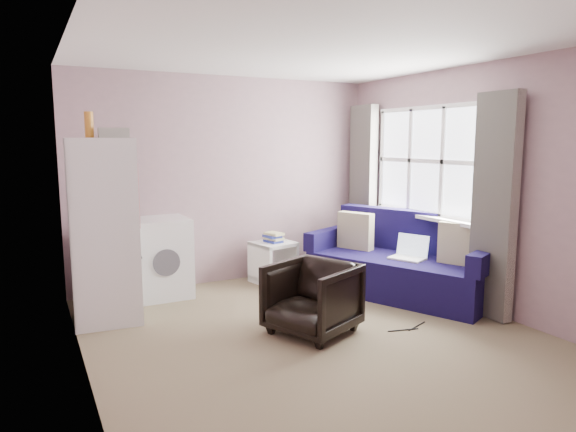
# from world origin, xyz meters

# --- Properties ---
(room) EXTENTS (3.84, 4.24, 2.54)m
(room) POSITION_xyz_m (0.02, 0.01, 1.25)
(room) COLOR #7B6C50
(room) RESTS_ON ground
(armchair) EXTENTS (0.87, 0.89, 0.71)m
(armchair) POSITION_xyz_m (0.01, 0.06, 0.36)
(armchair) COLOR black
(armchair) RESTS_ON ground
(fridge) EXTENTS (0.67, 0.65, 2.00)m
(fridge) POSITION_xyz_m (-1.58, 1.25, 0.89)
(fridge) COLOR silver
(fridge) RESTS_ON ground
(washing_machine) EXTENTS (0.63, 0.64, 0.88)m
(washing_machine) POSITION_xyz_m (-0.94, 1.82, 0.46)
(washing_machine) COLOR silver
(washing_machine) RESTS_ON ground
(side_table) EXTENTS (0.54, 0.54, 0.62)m
(side_table) POSITION_xyz_m (0.44, 1.75, 0.29)
(side_table) COLOR white
(side_table) RESTS_ON ground
(sofa) EXTENTS (1.69, 2.26, 0.92)m
(sofa) POSITION_xyz_m (1.55, 0.64, 0.34)
(sofa) COLOR #150E44
(sofa) RESTS_ON ground
(window_dressing) EXTENTS (0.17, 2.62, 2.18)m
(window_dressing) POSITION_xyz_m (1.78, 0.70, 1.11)
(window_dressing) COLOR white
(window_dressing) RESTS_ON ground
(floor_cables) EXTENTS (0.47, 0.12, 0.01)m
(floor_cables) POSITION_xyz_m (0.87, -0.28, 0.01)
(floor_cables) COLOR black
(floor_cables) RESTS_ON ground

